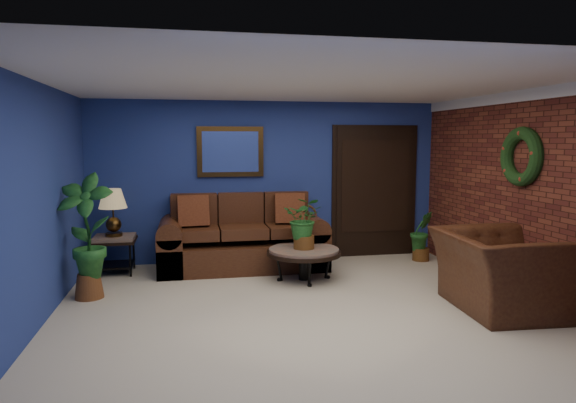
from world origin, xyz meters
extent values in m
plane|color=beige|center=(0.00, 0.00, 0.00)|extent=(5.50, 5.50, 0.00)
cube|color=navy|center=(0.00, 2.50, 1.25)|extent=(5.50, 0.04, 2.50)
cube|color=navy|center=(-2.75, 0.00, 1.25)|extent=(0.04, 5.00, 2.50)
cube|color=brown|center=(2.75, 0.00, 1.25)|extent=(0.04, 5.00, 2.50)
cube|color=white|center=(0.00, 0.00, 2.50)|extent=(5.50, 5.00, 0.02)
cube|color=white|center=(2.72, 0.00, 2.43)|extent=(0.03, 5.00, 0.14)
cube|color=#452D12|center=(-0.60, 2.46, 1.72)|extent=(1.02, 0.06, 0.77)
cube|color=black|center=(1.75, 2.47, 1.05)|extent=(1.44, 0.06, 2.18)
torus|color=black|center=(2.69, 0.05, 1.70)|extent=(0.16, 0.72, 0.72)
cube|color=#4A2915|center=(-0.47, 2.00, 0.20)|extent=(2.44, 1.06, 0.40)
cube|color=#4A2915|center=(-0.47, 2.38, 0.57)|extent=(2.09, 0.29, 1.00)
cube|color=#4A2915|center=(-1.17, 1.93, 0.57)|extent=(0.67, 0.72, 0.16)
cube|color=#4A2915|center=(-0.47, 1.93, 0.57)|extent=(0.67, 0.72, 0.16)
cube|color=#4A2915|center=(0.22, 1.93, 0.57)|extent=(0.67, 0.72, 0.16)
cube|color=#4A2915|center=(-1.52, 2.00, 0.28)|extent=(0.36, 1.06, 0.56)
cube|color=#4A2915|center=(0.57, 2.00, 0.28)|extent=(0.36, 1.06, 0.56)
cube|color=brown|center=(-1.18, 1.98, 0.88)|extent=(0.44, 0.13, 0.44)
cube|color=brown|center=(0.24, 1.98, 0.88)|extent=(0.44, 0.13, 0.44)
cylinder|color=#58534D|center=(0.28, 1.20, 0.41)|extent=(0.95, 0.95, 0.05)
cylinder|color=black|center=(0.28, 1.20, 0.37)|extent=(1.01, 1.01, 0.05)
cylinder|color=black|center=(0.28, 1.20, 0.19)|extent=(0.14, 0.14, 0.38)
cube|color=#58534D|center=(-2.30, 2.05, 0.52)|extent=(0.56, 0.56, 0.05)
cube|color=black|center=(-2.30, 2.05, 0.48)|extent=(0.59, 0.59, 0.04)
cube|color=black|center=(-2.30, 2.05, 0.12)|extent=(0.50, 0.50, 0.03)
cylinder|color=black|center=(-2.53, 1.82, 0.26)|extent=(0.03, 0.03, 0.52)
cylinder|color=black|center=(-2.07, 1.82, 0.26)|extent=(0.03, 0.03, 0.52)
cylinder|color=black|center=(-2.53, 2.28, 0.26)|extent=(0.03, 0.03, 0.52)
cylinder|color=black|center=(-2.07, 2.28, 0.26)|extent=(0.03, 0.03, 0.52)
cylinder|color=#452D12|center=(-2.30, 2.05, 0.57)|extent=(0.23, 0.23, 0.05)
sphere|color=#452D12|center=(-2.30, 2.05, 0.68)|extent=(0.22, 0.22, 0.22)
cylinder|color=#452D12|center=(-2.30, 2.05, 0.86)|extent=(0.02, 0.02, 0.27)
cone|color=tan|center=(-2.30, 2.05, 1.05)|extent=(0.39, 0.39, 0.27)
cube|color=brown|center=(0.55, 2.05, 0.42)|extent=(0.41, 0.41, 0.04)
torus|color=brown|center=(0.54, 2.22, 0.72)|extent=(0.36, 0.06, 0.36)
cylinder|color=brown|center=(0.40, 1.87, 0.20)|extent=(0.03, 0.03, 0.40)
cylinder|color=brown|center=(0.73, 1.90, 0.20)|extent=(0.03, 0.03, 0.40)
cylinder|color=brown|center=(0.38, 2.20, 0.20)|extent=(0.03, 0.03, 0.40)
cylinder|color=brown|center=(0.70, 2.23, 0.20)|extent=(0.03, 0.03, 0.40)
imported|color=#4A2915|center=(2.15, -0.44, 0.44)|extent=(1.25, 1.41, 0.88)
cylinder|color=brown|center=(0.28, 1.20, 0.52)|extent=(0.28, 0.28, 0.18)
imported|color=#16491B|center=(0.28, 1.20, 0.85)|extent=(0.64, 0.60, 0.57)
cylinder|color=brown|center=(2.35, 1.95, 0.10)|extent=(0.26, 0.26, 0.20)
imported|color=#16491B|center=(2.35, 1.95, 0.47)|extent=(0.36, 0.30, 0.64)
cylinder|color=brown|center=(-2.45, 0.90, 0.15)|extent=(0.34, 0.34, 0.30)
imported|color=#16491B|center=(-2.45, 0.90, 0.88)|extent=(0.78, 0.65, 1.26)
camera|label=1|loc=(-1.24, -5.47, 1.90)|focal=32.00mm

